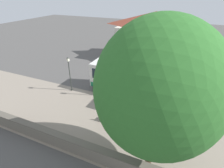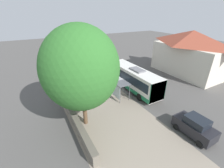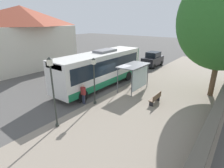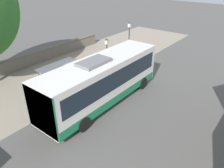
# 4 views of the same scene
# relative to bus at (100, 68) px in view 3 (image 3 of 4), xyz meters

# --- Properties ---
(ground_plane) EXTENTS (120.00, 120.00, 0.00)m
(ground_plane) POSITION_rel_bus_xyz_m (-1.93, 0.49, -1.86)
(ground_plane) COLOR #514F4C
(ground_plane) RESTS_ON ground
(sidewalk_plaza) EXTENTS (9.00, 44.00, 0.02)m
(sidewalk_plaza) POSITION_rel_bus_xyz_m (-6.43, 0.49, -1.85)
(sidewalk_plaza) COLOR gray
(sidewalk_plaza) RESTS_ON ground
(stone_wall) EXTENTS (0.60, 20.00, 1.28)m
(stone_wall) POSITION_rel_bus_xyz_m (-10.48, 0.49, -1.22)
(stone_wall) COLOR #6B6356
(stone_wall) RESTS_ON ground
(background_building) EXTENTS (7.21, 12.99, 8.16)m
(background_building) POSITION_rel_bus_xyz_m (13.11, 0.45, 2.34)
(background_building) COLOR beige
(background_building) RESTS_ON ground
(bus) EXTENTS (2.76, 10.51, 3.60)m
(bus) POSITION_rel_bus_xyz_m (0.00, 0.00, 0.00)
(bus) COLOR silver
(bus) RESTS_ON ground
(bus_shelter) EXTENTS (1.79, 3.30, 2.47)m
(bus_shelter) POSITION_rel_bus_xyz_m (-3.38, -1.01, 0.21)
(bus_shelter) COLOR #515459
(bus_shelter) RESTS_ON ground
(pedestrian) EXTENTS (0.34, 0.22, 1.66)m
(pedestrian) POSITION_rel_bus_xyz_m (-1.63, 3.95, -0.89)
(pedestrian) COLOR #2D3347
(pedestrian) RESTS_ON ground
(bench) EXTENTS (0.40, 1.56, 0.88)m
(bench) POSITION_rel_bus_xyz_m (-6.17, 0.46, -1.39)
(bench) COLOR brown
(bench) RESTS_ON ground
(street_lamp_near) EXTENTS (0.28, 0.28, 4.43)m
(street_lamp_near) POSITION_rel_bus_xyz_m (-2.63, 7.21, 0.76)
(street_lamp_near) COLOR #2D332D
(street_lamp_near) RESTS_ON ground
(street_lamp_far) EXTENTS (0.28, 0.28, 3.73)m
(street_lamp_far) POSITION_rel_bus_xyz_m (-2.34, 3.39, 0.37)
(street_lamp_far) COLOR #2D332D
(street_lamp_far) RESTS_ON ground
(parked_car_behind_bus) EXTENTS (1.95, 3.91, 2.08)m
(parked_car_behind_bus) POSITION_rel_bus_xyz_m (-0.61, -10.92, -0.86)
(parked_car_behind_bus) COLOR black
(parked_car_behind_bus) RESTS_ON ground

